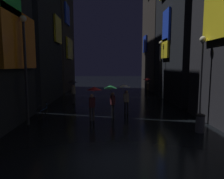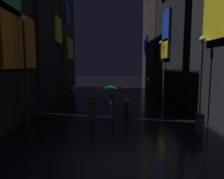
# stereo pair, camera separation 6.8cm
# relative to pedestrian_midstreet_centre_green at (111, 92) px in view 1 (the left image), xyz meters

# --- Properties ---
(ground_plane) EXTENTS (120.00, 120.00, 0.00)m
(ground_plane) POSITION_rel_pedestrian_midstreet_centre_green_xyz_m (0.14, -6.53, -1.67)
(ground_plane) COLOR black
(building_left_far) EXTENTS (4.25, 8.50, 24.38)m
(building_left_far) POSITION_rel_pedestrian_midstreet_centre_green_xyz_m (-7.35, 15.71, 10.51)
(building_left_far) COLOR #2D2826
(building_left_far) RESTS_ON ground
(building_right_mid) EXTENTS (4.25, 8.73, 17.55)m
(building_right_mid) POSITION_rel_pedestrian_midstreet_centre_green_xyz_m (7.62, 6.83, 7.11)
(building_right_mid) COLOR black
(building_right_mid) RESTS_ON ground
(building_right_far) EXTENTS (4.25, 8.19, 19.78)m
(building_right_far) POSITION_rel_pedestrian_midstreet_centre_green_xyz_m (7.63, 15.56, 8.22)
(building_right_far) COLOR #2D2826
(building_right_far) RESTS_ON ground
(pedestrian_midstreet_centre_green) EXTENTS (0.90, 0.90, 2.12)m
(pedestrian_midstreet_centre_green) POSITION_rel_pedestrian_midstreet_centre_green_xyz_m (0.00, 0.00, 0.00)
(pedestrian_midstreet_centre_green) COLOR black
(pedestrian_midstreet_centre_green) RESTS_ON ground
(pedestrian_foreground_right_red) EXTENTS (0.90, 0.90, 2.12)m
(pedestrian_foreground_right_red) POSITION_rel_pedestrian_midstreet_centre_green_xyz_m (4.15, 8.31, 0.00)
(pedestrian_foreground_right_red) COLOR #38332D
(pedestrian_foreground_right_red) RESTS_ON ground
(pedestrian_far_right_clear) EXTENTS (0.90, 0.90, 2.12)m
(pedestrian_far_right_clear) POSITION_rel_pedestrian_midstreet_centre_green_xyz_m (0.97, 0.79, 0.00)
(pedestrian_far_right_clear) COLOR black
(pedestrian_far_right_clear) RESTS_ON ground
(pedestrian_midstreet_left_red) EXTENTS (0.90, 0.90, 2.12)m
(pedestrian_midstreet_left_red) POSITION_rel_pedestrian_midstreet_centre_green_xyz_m (-1.12, -0.87, 0.00)
(pedestrian_midstreet_left_red) COLOR #38332D
(pedestrian_midstreet_left_red) RESTS_ON ground
(pedestrian_foreground_left_black) EXTENTS (0.90, 0.90, 2.12)m
(pedestrian_foreground_left_black) POSITION_rel_pedestrian_midstreet_centre_green_xyz_m (-3.31, 4.86, 0.00)
(pedestrian_foreground_left_black) COLOR #38332D
(pedestrian_foreground_left_black) RESTS_ON ground
(bicycle_parked_at_storefront) EXTENTS (0.25, 1.82, 0.96)m
(bicycle_parked_at_storefront) POSITION_rel_pedestrian_midstreet_centre_green_xyz_m (-4.46, -0.01, -1.28)
(bicycle_parked_at_storefront) COLOR black
(bicycle_parked_at_storefront) RESTS_ON ground
(streetlamp_right_far) EXTENTS (0.36, 0.36, 5.83)m
(streetlamp_right_far) POSITION_rel_pedestrian_midstreet_centre_green_xyz_m (5.14, 6.94, 1.95)
(streetlamp_right_far) COLOR #2D2D33
(streetlamp_right_far) RESTS_ON ground
(streetlamp_left_near) EXTENTS (0.36, 0.36, 6.12)m
(streetlamp_left_near) POSITION_rel_pedestrian_midstreet_centre_green_xyz_m (-4.86, -1.65, 2.11)
(streetlamp_left_near) COLOR #2D2D33
(streetlamp_left_near) RESTS_ON ground
(streetlamp_right_near) EXTENTS (0.36, 0.36, 5.07)m
(streetlamp_right_near) POSITION_rel_pedestrian_midstreet_centre_green_xyz_m (5.14, -1.67, 1.53)
(streetlamp_right_near) COLOR #2D2D33
(streetlamp_right_near) RESTS_ON ground
(trash_bin) EXTENTS (0.46, 0.46, 0.93)m
(trash_bin) POSITION_rel_pedestrian_midstreet_centre_green_xyz_m (4.44, -3.27, -1.20)
(trash_bin) COLOR #3F3F47
(trash_bin) RESTS_ON ground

